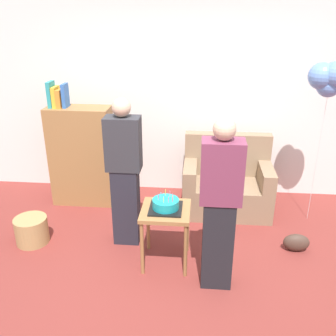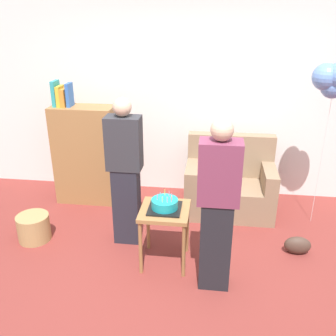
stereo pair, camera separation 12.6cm
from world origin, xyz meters
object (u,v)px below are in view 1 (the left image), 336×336
object	(u,v)px
birthday_cake	(166,205)
wicker_basket	(32,230)
bookshelf	(82,155)
person_blowing_candles	(125,173)
couch	(226,185)
handbag	(296,243)
balloon_bunch	(329,78)
side_table	(166,218)
person_holding_cake	(220,206)

from	to	relation	value
birthday_cake	wicker_basket	xyz separation A→B (m)	(-1.52, 0.22, -0.52)
bookshelf	person_blowing_candles	world-z (taller)	person_blowing_candles
couch	handbag	bearing A→B (deg)	-51.13
couch	person_blowing_candles	distance (m)	1.51
couch	person_blowing_candles	bearing A→B (deg)	-143.08
handbag	balloon_bunch	distance (m)	1.80
birthday_cake	bookshelf	bearing A→B (deg)	134.58
birthday_cake	wicker_basket	distance (m)	1.63
birthday_cake	person_blowing_candles	bearing A→B (deg)	143.45
side_table	balloon_bunch	bearing A→B (deg)	30.81
balloon_bunch	bookshelf	bearing A→B (deg)	174.93
bookshelf	person_holding_cake	world-z (taller)	person_holding_cake
person_holding_cake	wicker_basket	distance (m)	2.20
side_table	person_holding_cake	size ratio (longest dim) A/B	0.38
wicker_basket	side_table	bearing A→B (deg)	-8.14
bookshelf	person_holding_cake	size ratio (longest dim) A/B	0.99
person_blowing_candles	balloon_bunch	xyz separation A→B (m)	(2.12, 0.64, 0.91)
bookshelf	person_holding_cake	distance (m)	2.31
couch	wicker_basket	size ratio (longest dim) A/B	3.06
person_holding_cake	handbag	distance (m)	1.29
couch	balloon_bunch	size ratio (longest dim) A/B	0.57
couch	wicker_basket	bearing A→B (deg)	-155.86
bookshelf	wicker_basket	world-z (taller)	bookshelf
bookshelf	person_blowing_candles	bearing A→B (deg)	-49.80
bookshelf	handbag	xyz separation A→B (m)	(2.61, -0.93, -0.57)
couch	balloon_bunch	world-z (taller)	balloon_bunch
couch	wicker_basket	world-z (taller)	couch
couch	handbag	distance (m)	1.16
handbag	person_holding_cake	bearing A→B (deg)	-145.75
side_table	person_holding_cake	distance (m)	0.66
couch	side_table	world-z (taller)	couch
couch	person_holding_cake	distance (m)	1.57
couch	bookshelf	distance (m)	1.92
side_table	person_holding_cake	world-z (taller)	person_holding_cake
person_blowing_candles	balloon_bunch	bearing A→B (deg)	38.33
person_holding_cake	wicker_basket	world-z (taller)	person_holding_cake
person_holding_cake	balloon_bunch	size ratio (longest dim) A/B	0.85
side_table	wicker_basket	bearing A→B (deg)	171.86
wicker_basket	handbag	world-z (taller)	wicker_basket
couch	person_holding_cake	xyz separation A→B (m)	(-0.17, -1.49, 0.49)
person_blowing_candles	wicker_basket	size ratio (longest dim) A/B	4.53
birthday_cake	person_blowing_candles	world-z (taller)	person_blowing_candles
wicker_basket	balloon_bunch	bearing A→B (deg)	13.60
handbag	side_table	bearing A→B (deg)	-167.17
bookshelf	handbag	world-z (taller)	bookshelf
side_table	handbag	distance (m)	1.48
couch	person_blowing_candles	world-z (taller)	person_blowing_candles
person_blowing_candles	wicker_basket	world-z (taller)	person_blowing_candles
couch	side_table	distance (m)	1.39
person_blowing_candles	handbag	size ratio (longest dim) A/B	5.82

